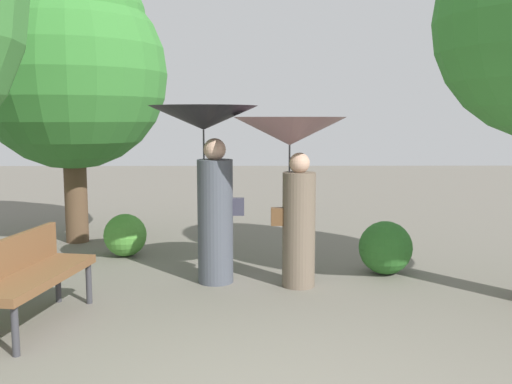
# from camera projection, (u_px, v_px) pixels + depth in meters

# --- Properties ---
(person_left) EXTENTS (1.24, 1.24, 2.04)m
(person_left) POSITION_uv_depth(u_px,v_px,m) (208.00, 157.00, 6.47)
(person_left) COLOR #474C56
(person_left) RESTS_ON ground
(person_right) EXTENTS (1.25, 1.25, 1.92)m
(person_right) POSITION_uv_depth(u_px,v_px,m) (292.00, 159.00, 6.32)
(person_right) COLOR #6B5B4C
(person_right) RESTS_ON ground
(park_bench) EXTENTS (0.73, 1.56, 0.83)m
(park_bench) POSITION_uv_depth(u_px,v_px,m) (29.00, 271.00, 5.20)
(park_bench) COLOR #38383D
(park_bench) RESTS_ON ground
(tree_near_left) EXTENTS (2.88, 2.88, 4.42)m
(tree_near_left) POSITION_uv_depth(u_px,v_px,m) (70.00, 58.00, 8.50)
(tree_near_left) COLOR brown
(tree_near_left) RESTS_ON ground
(bush_path_left) EXTENTS (0.59, 0.59, 0.59)m
(bush_path_left) POSITION_uv_depth(u_px,v_px,m) (125.00, 235.00, 7.89)
(bush_path_left) COLOR #4C9338
(bush_path_left) RESTS_ON ground
(bush_path_right) EXTENTS (0.65, 0.65, 0.65)m
(bush_path_right) POSITION_uv_depth(u_px,v_px,m) (385.00, 248.00, 6.98)
(bush_path_right) COLOR #2D6B28
(bush_path_right) RESTS_ON ground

